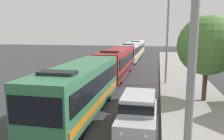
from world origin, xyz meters
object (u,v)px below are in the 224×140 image
bus_fourth_in_line (137,47)px  streetlamp_mid (168,28)px  bus_lead (81,87)px  bus_second_in_line (116,62)px  white_suv (138,111)px  bus_middle (131,52)px  roadside_tree (207,46)px  streetlamp_near (195,9)px

bus_fourth_in_line → streetlamp_mid: size_ratio=1.33×
bus_lead → bus_second_in_line: bearing=90.0°
bus_second_in_line → white_suv: bearing=-75.0°
bus_fourth_in_line → white_suv: bearing=-84.5°
bus_middle → bus_lead: bearing=-90.0°
bus_second_in_line → streetlamp_mid: (5.40, -2.90, 3.70)m
roadside_tree → streetlamp_mid: bearing=115.7°
bus_fourth_in_line → streetlamp_mid: (5.40, -27.69, 3.70)m
bus_second_in_line → streetlamp_near: 20.40m
white_suv → bus_lead: bearing=154.6°
bus_second_in_line → streetlamp_mid: streetlamp_mid is taller
bus_second_in_line → roadside_tree: (7.94, -8.17, 2.39)m
bus_lead → streetlamp_mid: 11.24m
bus_second_in_line → bus_fourth_in_line: same height
streetlamp_mid → roadside_tree: (2.54, -5.26, -1.31)m
white_suv → streetlamp_near: 7.31m
bus_fourth_in_line → roadside_tree: size_ratio=1.93×
bus_middle → bus_fourth_in_line: bearing=90.0°
white_suv → streetlamp_mid: 11.86m
bus_middle → bus_fourth_in_line: size_ratio=0.92×
bus_middle → streetlamp_mid: (5.40, -16.06, 3.70)m
bus_lead → white_suv: 4.15m
bus_second_in_line → bus_fourth_in_line: size_ratio=1.03×
bus_lead → bus_fourth_in_line: size_ratio=0.92×
bus_middle → streetlamp_near: size_ratio=1.21×
bus_middle → white_suv: 27.22m
bus_second_in_line → white_suv: bus_second_in_line is taller
bus_middle → roadside_tree: size_ratio=1.78×
bus_lead → white_suv: size_ratio=2.33×
bus_fourth_in_line → bus_lead: bearing=-90.0°
bus_lead → roadside_tree: 9.15m
bus_lead → bus_middle: 25.20m
bus_middle → bus_fourth_in_line: 11.63m
roadside_tree → bus_second_in_line: bearing=134.2°
bus_fourth_in_line → streetlamp_near: (5.40, -44.08, 3.86)m
streetlamp_mid → roadside_tree: streetlamp_mid is taller
bus_second_in_line → bus_fourth_in_line: bearing=90.0°
streetlamp_near → roadside_tree: size_ratio=1.47×
bus_lead → streetlamp_mid: size_ratio=1.22×
bus_second_in_line → bus_middle: (-0.00, 13.16, -0.00)m
bus_middle → roadside_tree: roadside_tree is taller
streetlamp_mid → roadside_tree: 5.99m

